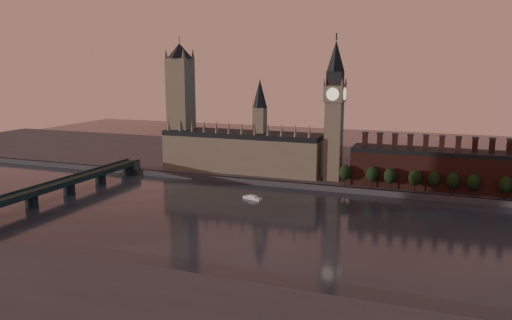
# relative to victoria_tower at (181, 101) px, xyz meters

# --- Properties ---
(ground) EXTENTS (900.00, 900.00, 0.00)m
(ground) POSITION_rel_victoria_tower_xyz_m (120.00, -115.00, -59.09)
(ground) COLOR black
(ground) RESTS_ON ground
(north_bank) EXTENTS (900.00, 182.00, 4.00)m
(north_bank) POSITION_rel_victoria_tower_xyz_m (120.00, 63.04, -57.09)
(north_bank) COLOR #434448
(north_bank) RESTS_ON ground
(palace_of_westminster) EXTENTS (130.00, 30.30, 74.00)m
(palace_of_westminster) POSITION_rel_victoria_tower_xyz_m (55.59, -0.09, -37.46)
(palace_of_westminster) COLOR #7A6C57
(palace_of_westminster) RESTS_ON north_bank
(victoria_tower) EXTENTS (24.00, 24.00, 108.00)m
(victoria_tower) POSITION_rel_victoria_tower_xyz_m (0.00, 0.00, 0.00)
(victoria_tower) COLOR #7A6C57
(victoria_tower) RESTS_ON north_bank
(big_ben) EXTENTS (15.00, 15.00, 107.00)m
(big_ben) POSITION_rel_victoria_tower_xyz_m (130.00, -5.00, -2.26)
(big_ben) COLOR #7A6C57
(big_ben) RESTS_ON north_bank
(chimney_block) EXTENTS (110.00, 25.00, 37.00)m
(chimney_block) POSITION_rel_victoria_tower_xyz_m (200.00, -5.00, -41.27)
(chimney_block) COLOR #562820
(chimney_block) RESTS_ON north_bank
(embankment_tree_0) EXTENTS (8.60, 8.60, 14.88)m
(embankment_tree_0) POSITION_rel_victoria_tower_xyz_m (142.26, -20.04, -45.62)
(embankment_tree_0) COLOR black
(embankment_tree_0) RESTS_ON north_bank
(embankment_tree_1) EXTENTS (8.60, 8.60, 14.88)m
(embankment_tree_1) POSITION_rel_victoria_tower_xyz_m (161.21, -19.57, -45.62)
(embankment_tree_1) COLOR black
(embankment_tree_1) RESTS_ON north_bank
(embankment_tree_2) EXTENTS (8.60, 8.60, 14.88)m
(embankment_tree_2) POSITION_rel_victoria_tower_xyz_m (173.36, -20.82, -45.62)
(embankment_tree_2) COLOR black
(embankment_tree_2) RESTS_ON north_bank
(embankment_tree_3) EXTENTS (8.60, 8.60, 14.88)m
(embankment_tree_3) POSITION_rel_victoria_tower_xyz_m (189.75, -21.43, -45.62)
(embankment_tree_3) COLOR black
(embankment_tree_3) RESTS_ON north_bank
(embankment_tree_4) EXTENTS (8.60, 8.60, 14.88)m
(embankment_tree_4) POSITION_rel_victoria_tower_xyz_m (201.65, -19.96, -45.62)
(embankment_tree_4) COLOR black
(embankment_tree_4) RESTS_ON north_bank
(embankment_tree_5) EXTENTS (8.60, 8.60, 14.88)m
(embankment_tree_5) POSITION_rel_victoria_tower_xyz_m (213.65, -20.60, -45.62)
(embankment_tree_5) COLOR black
(embankment_tree_5) RESTS_ON north_bank
(embankment_tree_6) EXTENTS (8.60, 8.60, 14.88)m
(embankment_tree_6) POSITION_rel_victoria_tower_xyz_m (226.03, -21.00, -45.62)
(embankment_tree_6) COLOR black
(embankment_tree_6) RESTS_ON north_bank
(embankment_tree_7) EXTENTS (8.60, 8.60, 14.88)m
(embankment_tree_7) POSITION_rel_victoria_tower_xyz_m (244.92, -21.40, -45.62)
(embankment_tree_7) COLOR black
(embankment_tree_7) RESTS_ON north_bank
(westminster_bridge) EXTENTS (14.00, 200.00, 11.55)m
(westminster_bridge) POSITION_rel_victoria_tower_xyz_m (-35.00, -117.70, -51.65)
(westminster_bridge) COLOR #1E2E28
(westminster_bridge) RESTS_ON ground
(river_boat) EXTENTS (14.13, 7.63, 2.72)m
(river_boat) POSITION_rel_victoria_tower_xyz_m (88.96, -65.26, -58.05)
(river_boat) COLOR white
(river_boat) RESTS_ON ground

